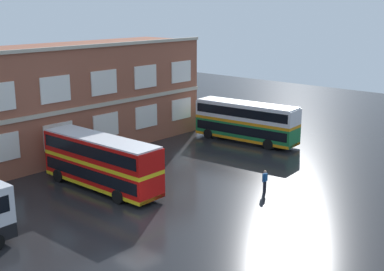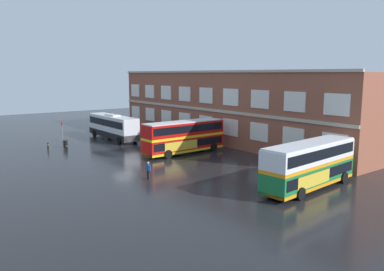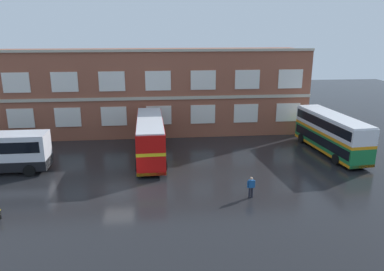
# 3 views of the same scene
# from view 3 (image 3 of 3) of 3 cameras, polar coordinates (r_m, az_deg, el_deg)

# --- Properties ---
(ground_plane) EXTENTS (120.00, 120.00, 0.00)m
(ground_plane) POSITION_cam_3_polar(r_m,az_deg,el_deg) (33.14, -11.07, -6.51)
(ground_plane) COLOR black
(brick_terminal_building) EXTENTS (46.67, 8.19, 10.38)m
(brick_terminal_building) POSITION_cam_3_polar(r_m,az_deg,el_deg) (47.30, -11.58, 6.65)
(brick_terminal_building) COLOR brown
(brick_terminal_building) RESTS_ON ground
(double_decker_near) EXTENTS (3.03, 11.05, 4.07)m
(double_decker_near) POSITION_cam_3_polar(r_m,az_deg,el_deg) (36.94, -6.43, -0.38)
(double_decker_near) COLOR red
(double_decker_near) RESTS_ON ground
(double_decker_middle) EXTENTS (3.57, 11.18, 4.07)m
(double_decker_middle) POSITION_cam_3_polar(r_m,az_deg,el_deg) (41.07, 20.65, 0.35)
(double_decker_middle) COLOR #197038
(double_decker_middle) RESTS_ON ground
(waiting_passenger) EXTENTS (0.64, 0.27, 1.70)m
(waiting_passenger) POSITION_cam_3_polar(r_m,az_deg,el_deg) (29.08, 9.07, -7.73)
(waiting_passenger) COLOR black
(waiting_passenger) RESTS_ON ground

